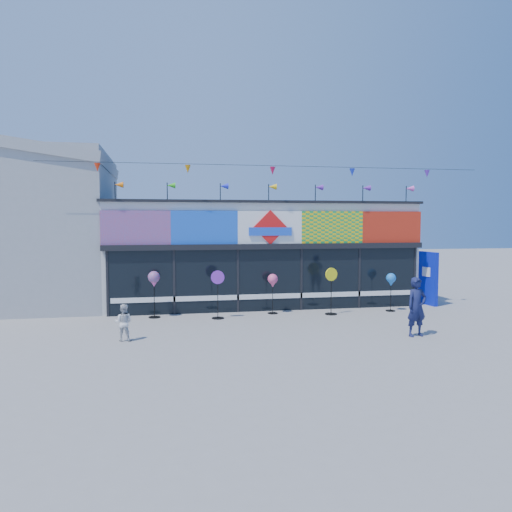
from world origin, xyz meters
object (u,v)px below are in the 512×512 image
object	(u,v)px
spinner_1	(218,293)
spinner_0	(154,280)
adult_man	(417,307)
spinner_2	(273,282)
spinner_4	(391,281)
blue_sign	(428,278)
child	(123,322)
spinner_3	(331,290)

from	to	relation	value
spinner_1	spinner_0	bearing A→B (deg)	164.94
adult_man	spinner_2	bearing A→B (deg)	118.95
adult_man	spinner_4	bearing A→B (deg)	65.31
spinner_1	adult_man	world-z (taller)	adult_man
spinner_1	adult_man	bearing A→B (deg)	-34.55
spinner_4	adult_man	xyz separation A→B (m)	(-1.10, -3.91, -0.27)
blue_sign	spinner_0	world-z (taller)	blue_sign
blue_sign	spinner_0	size ratio (longest dim) A/B	1.31
child	blue_sign	bearing A→B (deg)	-149.13
adult_man	child	size ratio (longest dim) A/B	1.66
spinner_1	adult_man	size ratio (longest dim) A/B	0.96
spinner_0	spinner_1	xyz separation A→B (m)	(2.14, -0.57, -0.42)
adult_man	child	xyz separation A→B (m)	(-8.29, 1.01, -0.34)
adult_man	spinner_0	bearing A→B (deg)	141.35
spinner_1	child	size ratio (longest dim) A/B	1.60
spinner_2	spinner_1	bearing A→B (deg)	-164.84
spinner_2	spinner_4	xyz separation A→B (m)	(4.40, -0.33, -0.02)
spinner_2	child	world-z (taller)	spinner_2
spinner_2	spinner_3	world-z (taller)	spinner_3
child	spinner_3	bearing A→B (deg)	-147.23
spinner_1	spinner_3	world-z (taller)	spinner_3
blue_sign	spinner_3	xyz separation A→B (m)	(-4.49, -1.29, -0.17)
spinner_3	spinner_4	distance (m)	2.41
blue_sign	spinner_1	size ratio (longest dim) A/B	1.28
spinner_3	spinner_4	size ratio (longest dim) A/B	1.19
spinner_2	adult_man	xyz separation A→B (m)	(3.31, -4.24, -0.29)
spinner_0	child	xyz separation A→B (m)	(-0.80, -3.25, -0.78)
adult_man	child	world-z (taller)	adult_man
spinner_0	child	world-z (taller)	spinner_0
blue_sign	spinner_4	distance (m)	2.36
spinner_1	spinner_2	bearing A→B (deg)	15.16
blue_sign	adult_man	distance (m)	5.91
spinner_3	child	size ratio (longest dim) A/B	1.62
spinner_3	spinner_2	bearing A→B (deg)	164.61
blue_sign	spinner_3	size ratio (longest dim) A/B	1.26
blue_sign	spinner_2	distance (m)	6.55
blue_sign	spinner_4	xyz separation A→B (m)	(-2.10, -1.06, 0.07)
blue_sign	spinner_0	xyz separation A→B (m)	(-10.69, -0.71, 0.23)
spinner_1	spinner_4	bearing A→B (deg)	1.98
child	spinner_0	bearing A→B (deg)	-91.94
spinner_3	child	bearing A→B (deg)	-159.09
spinner_4	adult_man	bearing A→B (deg)	-105.68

